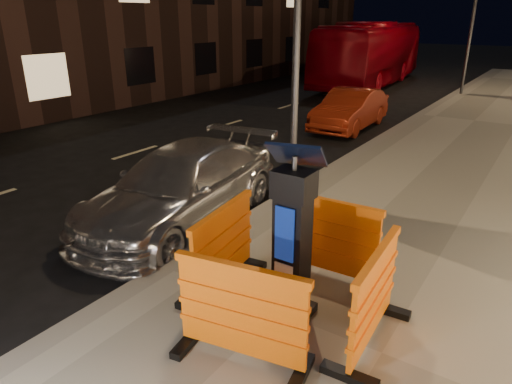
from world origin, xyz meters
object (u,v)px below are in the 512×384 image
Objects in this scene: barrier_front at (241,315)px; barrier_back at (328,239)px; parking_kiosk at (292,237)px; barrier_bldgside at (374,299)px; car_silver at (184,221)px; car_red at (349,129)px; barrier_kerbside at (223,249)px; bus_doubledecker at (369,85)px.

barrier_front and barrier_back have the same top height.
parking_kiosk reaches higher than barrier_bldgside.
barrier_back is 1.00× the size of barrier_bldgside.
parking_kiosk is 3.45m from car_silver.
car_red is at bearing 97.39° from barrier_front.
barrier_kerbside is 0.37× the size of car_red.
parking_kiosk is 1.04m from barrier_kerbside.
barrier_back is at bearing -70.61° from car_red.
car_silver is at bearing 148.93° from parking_kiosk.
barrier_kerbside is at bearing -137.17° from barrier_back.
barrier_bldgside is at bearing -25.73° from car_silver.
car_silver is 0.40× the size of bus_doubledecker.
parking_kiosk is 1.04m from barrier_bldgside.
car_silver is at bearing 168.63° from barrier_back.
barrier_kerbside is at bearing -77.77° from car_red.
bus_doubledecker is at bearing 106.98° from barrier_back.
bus_doubledecker is at bearing 95.38° from car_silver.
parking_kiosk is 1.40× the size of barrier_bldgside.
parking_kiosk is 0.44× the size of car_silver.
car_silver is 1.18× the size of car_red.
barrier_kerbside reaches higher than car_red.
barrier_front is 1.00× the size of barrier_back.
car_red is at bearing 108.95° from barrier_back.
barrier_front is 3.84m from car_silver.
barrier_bldgside is (0.95, 0.95, 0.00)m from barrier_front.
barrier_bldgside is at bearing -67.63° from car_red.
barrier_kerbside is 0.12× the size of bus_doubledecker.
barrier_front is 1.34m from barrier_kerbside.
car_silver is (-2.94, 1.43, -1.11)m from parking_kiosk.
bus_doubledecker is at bearing 105.68° from car_red.
barrier_back is at bearing 79.83° from barrier_front.
parking_kiosk reaches higher than barrier_kerbside.
car_red is 0.33× the size of bus_doubledecker.
barrier_kerbside is at bearing 86.83° from barrier_bldgside.
barrier_back reaches higher than car_silver.
car_red is at bearing 20.92° from barrier_bldgside.
parking_kiosk reaches higher than bus_doubledecker.
barrier_front is 1.00× the size of barrier_bldgside.
bus_doubledecker is at bearing 8.55° from barrier_kerbside.
barrier_front is at bearing -95.17° from parking_kiosk.
bus_doubledecker is (-3.49, 18.03, 0.00)m from car_silver.
barrier_kerbside is (-0.95, -0.95, 0.00)m from barrier_back.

